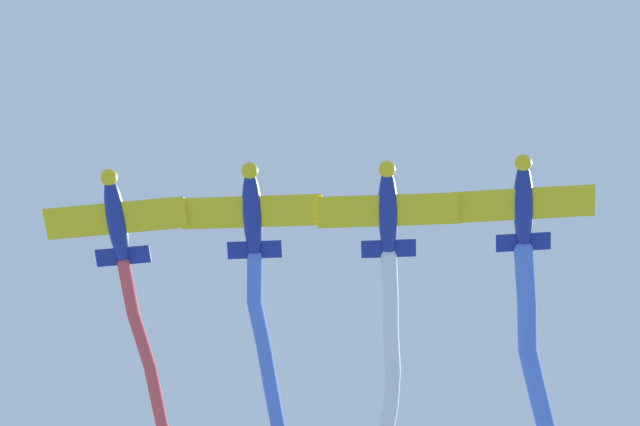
{
  "coord_description": "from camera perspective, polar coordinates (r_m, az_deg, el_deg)",
  "views": [
    {
      "loc": [
        -25.38,
        -14.45,
        5.84
      ],
      "look_at": [
        -1.94,
        -0.75,
        66.76
      ],
      "focal_mm": 79.43,
      "sensor_mm": 36.0,
      "label": 1
    }
  ],
  "objects": [
    {
      "name": "airplane_lead",
      "position": [
        67.34,
        -8.21,
        -0.19
      ],
      "size": [
        5.22,
        6.73,
        1.69
      ],
      "rotation": [
        0.0,
        0.0,
        3.57
      ],
      "color": "navy"
    },
    {
      "name": "airplane_left_wing",
      "position": [
        66.92,
        -2.75,
        0.07
      ],
      "size": [
        5.18,
        6.63,
        1.69
      ],
      "rotation": [
        0.0,
        0.0,
        3.64
      ],
      "color": "navy"
    },
    {
      "name": "airplane_right_wing",
      "position": [
        66.56,
        2.75,
        0.12
      ],
      "size": [
        5.18,
        6.64,
        1.69
      ],
      "rotation": [
        0.0,
        0.0,
        3.63
      ],
      "color": "navy"
    },
    {
      "name": "airplane_slot",
      "position": [
        67.37,
        8.2,
        0.38
      ],
      "size": [
        5.2,
        6.68,
        1.69
      ],
      "rotation": [
        0.0,
        0.0,
        3.61
      ],
      "color": "navy"
    }
  ]
}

